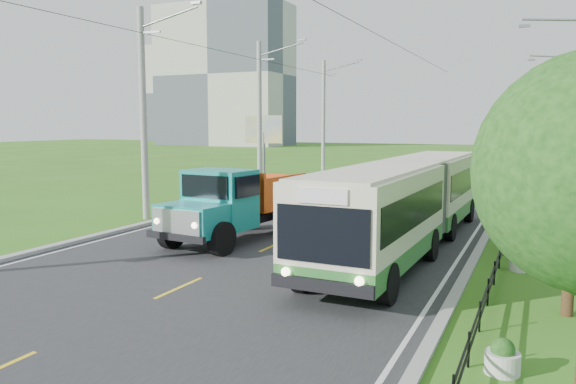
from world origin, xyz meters
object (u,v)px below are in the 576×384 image
Objects in this scene: tree_third at (569,142)px; tree_fifth at (560,138)px; dump_truck at (235,200)px; tree_fourth at (563,147)px; pole_far at (324,118)px; pole_mid at (260,116)px; planter_mid at (527,222)px; pole_near at (144,113)px; bus at (408,198)px; planter_front at (502,358)px; streetlight_far at (571,119)px; billboard_left at (264,134)px; tree_back at (557,139)px; planter_far at (531,200)px; planter_near at (520,262)px.

tree_fifth is at bearing 90.00° from tree_third.
tree_fourth is at bearing 40.02° from dump_truck.
pole_far is 27.65m from dump_truck.
pole_mid reaches higher than planter_mid.
pole_mid is (0.00, 12.00, 0.00)m from pole_near.
bus is (-3.93, -6.28, 1.61)m from planter_mid.
tree_third is 6.01m from tree_fourth.
pole_far is at bearing 115.72° from planter_front.
planter_mid is 7.58m from bus.
streetlight_far is 1.74× the size of billboard_left.
tree_fifth is (18.12, 11.14, -1.24)m from pole_near.
planter_mid is (-1.26, 5.86, -3.70)m from tree_third.
dump_truck is (-11.69, -19.81, -2.03)m from tree_back.
tree_fourth is at bearing -80.92° from planter_far.
bus is 2.32× the size of dump_truck.
planter_near is (16.86, -15.00, -4.81)m from pole_mid.
streetlight_far reaches higher than planter_front.
dump_truck is (7.67, -17.67, -2.24)m from billboard_left.
pole_far is 28.57m from bus.
planter_front is (16.86, -11.00, -4.81)m from pole_near.
planter_mid is (16.86, 5.00, -4.81)m from pole_near.
pole_mid reaches higher than planter_front.
pole_near is 0.61× the size of bus.
tree_back is at bearing 84.09° from planter_mid.
billboard_left is at bearing 124.84° from planter_front.
tree_fourth is at bearing 15.84° from pole_near.
dump_truck is at bearing -166.30° from bus.
dump_truck reaches higher than planter_far.
planter_front is at bearing -90.00° from planter_far.
tree_back is 0.33× the size of bus.
pole_mid is 19.43m from tree_fourth.
planter_front is at bearing -53.75° from pole_mid.
planter_far is (-1.26, 7.86, -3.30)m from tree_fourth.
tree_back is at bearing 86.43° from planter_near.
pole_far reaches higher than planter_front.
pole_far is at bearing 82.17° from billboard_left.
tree_back is at bearing 87.44° from planter_front.
tree_fourth is at bearing 81.23° from planter_near.
billboard_left is at bearing 132.71° from bus.
tree_third reaches higher than bus.
pole_far reaches higher than planter_far.
streetlight_far reaches higher than planter_far.
pole_far is 25.85m from planter_mid.
planter_front and planter_mid have the same top height.
tree_back is at bearing 6.31° from billboard_left.
tree_fifth is at bearing -90.00° from tree_back.
planter_front is 31.88m from billboard_left.
dump_truck is at bearing -130.25° from tree_fifth.
planter_mid is at bearing 42.59° from dump_truck.
tree_back is 23.09m from dump_truck.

